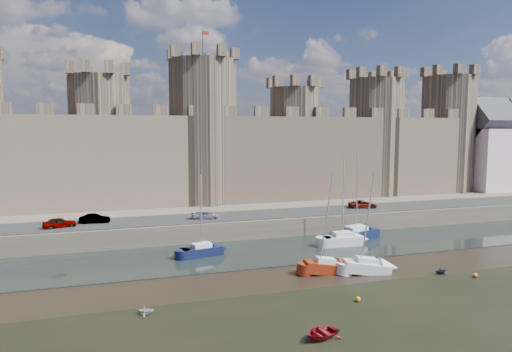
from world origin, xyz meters
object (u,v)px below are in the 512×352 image
(sailboat_1, at_px, (202,250))
(sailboat_4, at_px, (326,266))
(car_3, at_px, (363,204))
(sailboat_3, at_px, (356,233))
(car_2, at_px, (206,215))
(sailboat_2, at_px, (342,239))
(car_0, at_px, (60,223))
(sailboat_5, at_px, (366,266))
(car_1, at_px, (95,219))

(sailboat_1, bearing_deg, sailboat_4, -53.83)
(car_3, relative_size, sailboat_3, 0.39)
(car_2, distance_m, car_3, 24.45)
(sailboat_2, bearing_deg, car_3, 52.91)
(car_2, bearing_deg, car_3, -78.78)
(sailboat_3, distance_m, sailboat_4, 15.23)
(car_0, relative_size, sailboat_2, 0.35)
(car_3, xyz_separation_m, sailboat_3, (-5.82, -8.31, -2.25))
(car_0, height_order, sailboat_5, sailboat_5)
(sailboat_3, relative_size, sailboat_4, 1.11)
(sailboat_4, bearing_deg, sailboat_3, 55.96)
(car_1, height_order, sailboat_1, sailboat_1)
(car_2, bearing_deg, sailboat_1, 174.23)
(car_3, distance_m, sailboat_3, 10.39)
(car_3, bearing_deg, car_0, 105.48)
(car_0, bearing_deg, car_3, -101.96)
(car_0, xyz_separation_m, car_3, (42.40, 1.31, -0.05))
(car_2, relative_size, sailboat_3, 0.34)
(car_2, xyz_separation_m, sailboat_3, (18.60, -7.01, -2.20))
(car_2, relative_size, sailboat_4, 0.38)
(car_0, height_order, sailboat_4, sailboat_4)
(car_0, distance_m, sailboat_4, 32.48)
(sailboat_1, height_order, sailboat_3, sailboat_3)
(sailboat_3, bearing_deg, car_0, 153.36)
(sailboat_4, bearing_deg, sailboat_5, -9.32)
(sailboat_2, distance_m, sailboat_5, 10.77)
(car_2, distance_m, sailboat_2, 18.11)
(sailboat_1, relative_size, sailboat_2, 0.86)
(car_0, distance_m, sailboat_1, 18.23)
(car_0, bearing_deg, sailboat_2, -119.24)
(sailboat_2, relative_size, sailboat_3, 0.97)
(car_2, relative_size, sailboat_5, 0.38)
(car_0, bearing_deg, sailboat_1, -132.79)
(car_2, xyz_separation_m, sailboat_1, (-2.18, -8.79, -2.29))
(car_2, height_order, sailboat_4, sailboat_4)
(sailboat_4, bearing_deg, sailboat_1, 144.97)
(car_3, height_order, sailboat_1, sailboat_1)
(car_0, height_order, car_1, car_0)
(sailboat_1, xyz_separation_m, sailboat_3, (20.78, 1.78, 0.09))
(car_1, bearing_deg, car_3, -84.21)
(car_0, bearing_deg, sailboat_3, -114.56)
(sailboat_1, xyz_separation_m, sailboat_5, (14.76, -10.87, -0.03))
(sailboat_4, relative_size, sailboat_5, 1.00)
(sailboat_1, distance_m, sailboat_5, 18.33)
(car_1, distance_m, sailboat_2, 31.41)
(car_3, bearing_deg, car_1, 103.41)
(car_0, relative_size, car_3, 0.88)
(car_3, relative_size, sailboat_1, 0.46)
(car_1, xyz_separation_m, sailboat_1, (11.84, -10.29, -2.36))
(sailboat_5, bearing_deg, car_0, 157.67)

